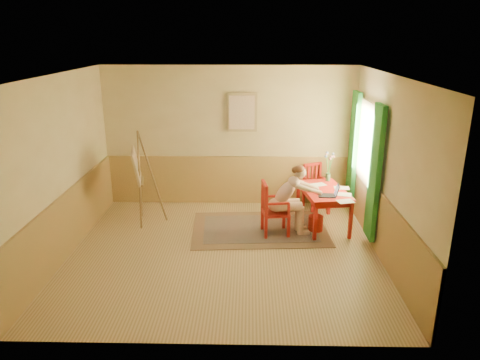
{
  "coord_description": "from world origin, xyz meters",
  "views": [
    {
      "loc": [
        0.4,
        -6.46,
        3.36
      ],
      "look_at": [
        0.25,
        0.55,
        1.05
      ],
      "focal_mm": 33.24,
      "sensor_mm": 36.0,
      "label": 1
    }
  ],
  "objects_px": {
    "table": "(324,194)",
    "chair_back": "(315,186)",
    "chair_left": "(273,209)",
    "laptop": "(330,194)",
    "easel": "(138,169)",
    "figure": "(290,197)"
  },
  "relations": [
    {
      "from": "table",
      "to": "chair_left",
      "type": "distance_m",
      "value": 1.0
    },
    {
      "from": "chair_left",
      "to": "chair_back",
      "type": "height_order",
      "value": "chair_left"
    },
    {
      "from": "table",
      "to": "chair_back",
      "type": "xyz_separation_m",
      "value": [
        -0.01,
        0.94,
        -0.18
      ]
    },
    {
      "from": "chair_left",
      "to": "chair_back",
      "type": "relative_size",
      "value": 1.06
    },
    {
      "from": "laptop",
      "to": "table",
      "type": "bearing_deg",
      "value": 97.98
    },
    {
      "from": "table",
      "to": "figure",
      "type": "relative_size",
      "value": 1.04
    },
    {
      "from": "chair_left",
      "to": "table",
      "type": "bearing_deg",
      "value": 20.45
    },
    {
      "from": "chair_back",
      "to": "figure",
      "type": "height_order",
      "value": "figure"
    },
    {
      "from": "figure",
      "to": "table",
      "type": "bearing_deg",
      "value": 26.35
    },
    {
      "from": "table",
      "to": "easel",
      "type": "xyz_separation_m",
      "value": [
        -3.34,
        0.13,
        0.41
      ]
    },
    {
      "from": "chair_back",
      "to": "figure",
      "type": "xyz_separation_m",
      "value": [
        -0.63,
        -1.25,
        0.24
      ]
    },
    {
      "from": "table",
      "to": "laptop",
      "type": "distance_m",
      "value": 0.37
    },
    {
      "from": "figure",
      "to": "laptop",
      "type": "bearing_deg",
      "value": -1.88
    },
    {
      "from": "easel",
      "to": "laptop",
      "type": "bearing_deg",
      "value": -7.86
    },
    {
      "from": "chair_back",
      "to": "figure",
      "type": "bearing_deg",
      "value": -116.52
    },
    {
      "from": "table",
      "to": "chair_back",
      "type": "height_order",
      "value": "chair_back"
    },
    {
      "from": "laptop",
      "to": "figure",
      "type": "bearing_deg",
      "value": 178.12
    },
    {
      "from": "chair_left",
      "to": "laptop",
      "type": "height_order",
      "value": "chair_left"
    },
    {
      "from": "table",
      "to": "figure",
      "type": "height_order",
      "value": "figure"
    },
    {
      "from": "figure",
      "to": "easel",
      "type": "relative_size",
      "value": 0.72
    },
    {
      "from": "figure",
      "to": "easel",
      "type": "xyz_separation_m",
      "value": [
        -2.71,
        0.45,
        0.35
      ]
    },
    {
      "from": "table",
      "to": "easel",
      "type": "bearing_deg",
      "value": 177.76
    }
  ]
}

